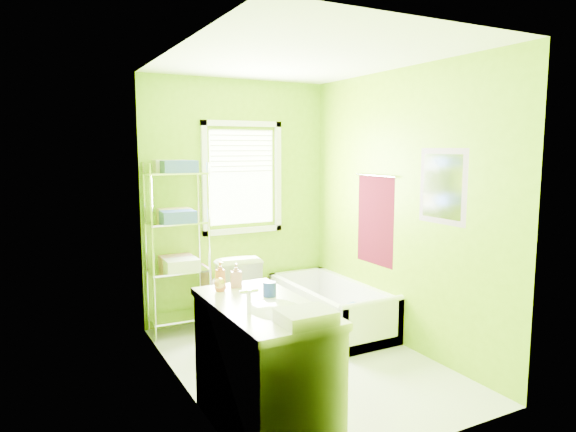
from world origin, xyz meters
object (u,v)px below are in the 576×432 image
toilet (231,290)px  wire_shelf_unit (179,228)px  vanity (264,364)px  bathtub (332,314)px

toilet → wire_shelf_unit: wire_shelf_unit is taller
vanity → bathtub: bearing=44.8°
bathtub → wire_shelf_unit: size_ratio=0.86×
vanity → wire_shelf_unit: 2.18m
wire_shelf_unit → vanity: bearing=-91.2°
toilet → vanity: vanity is taller
bathtub → wire_shelf_unit: bearing=155.9°
bathtub → wire_shelf_unit: 1.81m
vanity → wire_shelf_unit: wire_shelf_unit is taller
toilet → wire_shelf_unit: bearing=-10.6°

